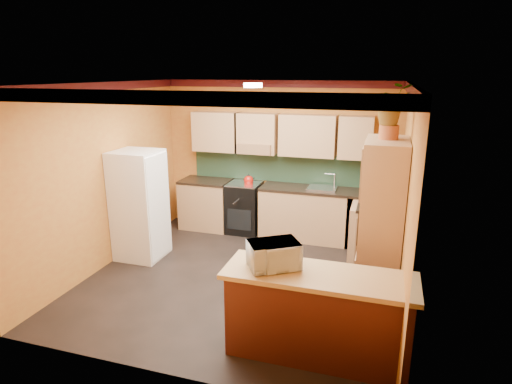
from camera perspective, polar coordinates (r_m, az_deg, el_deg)
room_shell at (r=5.84m, az=-1.15°, el=8.34°), size 4.24×4.24×2.72m
base_cabinets_back at (r=7.62m, az=2.90°, el=-2.63°), size 3.65×0.60×0.88m
countertop_back at (r=7.49m, az=2.95°, el=0.72°), size 3.65×0.62×0.04m
stove at (r=7.78m, az=-1.57°, el=-2.09°), size 0.58×0.58×0.91m
kettle at (r=7.56m, az=-1.00°, el=1.66°), size 0.20×0.20×0.18m
sink at (r=7.34m, az=8.82°, el=0.51°), size 0.48×0.40×0.03m
base_cabinets_right at (r=6.82m, az=15.77°, el=-5.50°), size 0.60×0.80×0.88m
countertop_right at (r=6.67m, az=16.06°, el=-1.81°), size 0.62×0.80×0.04m
fridge at (r=6.86m, az=-15.29°, el=-1.69°), size 0.68×0.66×1.70m
pantry at (r=5.35m, az=16.30°, el=-4.47°), size 0.48×0.90×2.10m
fern_pot at (r=5.14m, az=17.29°, el=7.64°), size 0.22×0.22×0.16m
fern at (r=5.11m, az=17.58°, el=11.10°), size 0.52×0.49×0.46m
breakfast_bar at (r=4.56m, az=8.15°, el=-16.23°), size 1.80×0.55×0.88m
bar_top at (r=4.33m, az=8.39°, el=-11.01°), size 1.90×0.65×0.05m
microwave at (r=4.35m, az=2.36°, el=-8.38°), size 0.60×0.55×0.28m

